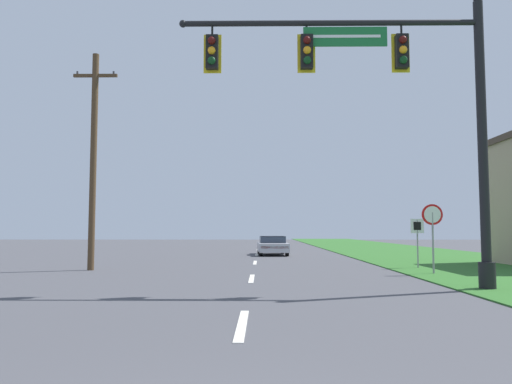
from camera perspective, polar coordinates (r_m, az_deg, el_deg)
The scene contains 7 objects.
grass_verge_right at distance 34.19m, azimuth 18.10°, elevation -6.79°, with size 10.00×110.00×0.04m.
road_center_line at distance 24.66m, azimuth -0.11°, elevation -8.07°, with size 0.16×34.80×0.01m.
signal_mast at distance 14.56m, azimuth 16.13°, elevation 9.90°, with size 8.60×0.47×8.24m.
car_ahead at distance 32.34m, azimuth 1.89°, elevation -6.12°, with size 2.01×4.69×1.19m.
stop_sign at distance 19.25m, azimuth 19.52°, elevation -3.34°, with size 0.76×0.07×2.50m.
route_sign_post at distance 21.98m, azimuth 17.95°, elevation -4.35°, with size 0.55×0.06×2.03m.
utility_pole_near at distance 21.35m, azimuth -18.09°, elevation 3.86°, with size 1.80×0.26×8.84m.
Camera 1 is at (0.34, -2.61, 1.61)m, focal length 35.00 mm.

